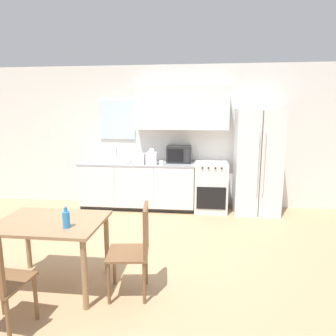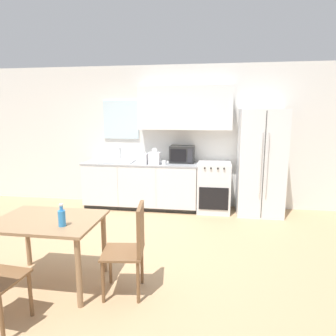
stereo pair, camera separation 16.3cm
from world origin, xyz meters
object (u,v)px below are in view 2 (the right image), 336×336
(dining_table, at_px, (48,229))
(dining_chair_side, at_px, (132,243))
(oven_range, at_px, (214,187))
(refrigerator, at_px, (261,163))
(coffee_mug, at_px, (165,163))
(drink_bottle, at_px, (62,217))
(microwave, at_px, (182,154))

(dining_table, distance_m, dining_chair_side, 0.92)
(oven_range, bearing_deg, dining_table, -122.18)
(oven_range, height_order, refrigerator, refrigerator)
(dining_table, xyz_separation_m, dining_chair_side, (0.91, -0.03, -0.08))
(dining_chair_side, bearing_deg, oven_range, -23.69)
(oven_range, distance_m, coffee_mug, 1.03)
(oven_range, height_order, dining_chair_side, dining_chair_side)
(refrigerator, bearing_deg, dining_table, -133.10)
(oven_range, distance_m, refrigerator, 0.95)
(oven_range, xyz_separation_m, dining_table, (-1.71, -2.73, 0.16))
(refrigerator, distance_m, dining_chair_side, 3.20)
(refrigerator, relative_size, coffee_mug, 16.95)
(coffee_mug, bearing_deg, oven_range, 11.93)
(oven_range, height_order, dining_table, oven_range)
(refrigerator, height_order, dining_chair_side, refrigerator)
(dining_table, height_order, drink_bottle, drink_bottle)
(refrigerator, bearing_deg, coffee_mug, -174.45)
(dining_table, xyz_separation_m, drink_bottle, (0.25, -0.16, 0.20))
(microwave, bearing_deg, dining_chair_side, -93.81)
(dining_chair_side, bearing_deg, dining_table, 80.66)
(dining_table, bearing_deg, oven_range, 57.82)
(coffee_mug, height_order, drink_bottle, coffee_mug)
(refrigerator, xyz_separation_m, drink_bottle, (-2.28, -2.86, -0.12))
(microwave, xyz_separation_m, drink_bottle, (-0.86, -3.00, -0.23))
(oven_range, relative_size, dining_table, 0.85)
(refrigerator, relative_size, dining_table, 1.75)
(refrigerator, bearing_deg, drink_bottle, -128.56)
(microwave, xyz_separation_m, dining_chair_side, (-0.19, -2.87, -0.51))
(dining_chair_side, relative_size, drink_bottle, 4.15)
(dining_chair_side, distance_m, drink_bottle, 0.73)
(drink_bottle, bearing_deg, microwave, 74.07)
(coffee_mug, xyz_separation_m, dining_chair_side, (0.09, -2.57, -0.39))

